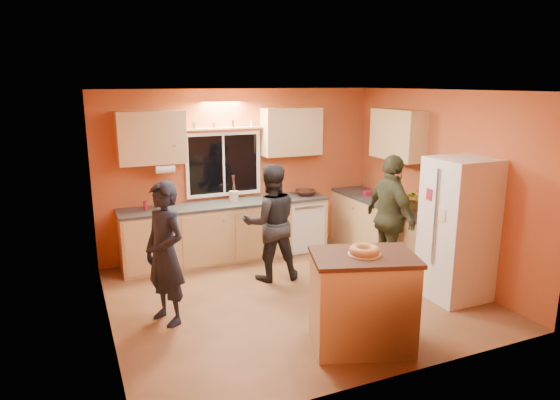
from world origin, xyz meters
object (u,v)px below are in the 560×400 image
person_center (271,223)px  person_right (390,218)px  island (362,300)px  person_left (165,254)px  refrigerator (458,229)px

person_center → person_right: 1.65m
island → person_left: (-1.74, 1.36, 0.31)m
refrigerator → person_left: bearing=167.6°
person_center → island: bearing=103.3°
refrigerator → person_right: refrigerator is taller
island → refrigerator: bearing=36.5°
refrigerator → person_left: (-3.51, 0.77, -0.08)m
island → person_right: 2.05m
island → person_right: person_right is taller
person_left → refrigerator: bearing=52.5°
refrigerator → island: refrigerator is taller
person_left → person_center: size_ratio=1.01×
person_center → person_right: size_ratio=0.93×
person_right → island: bearing=137.6°
person_center → person_right: person_right is taller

